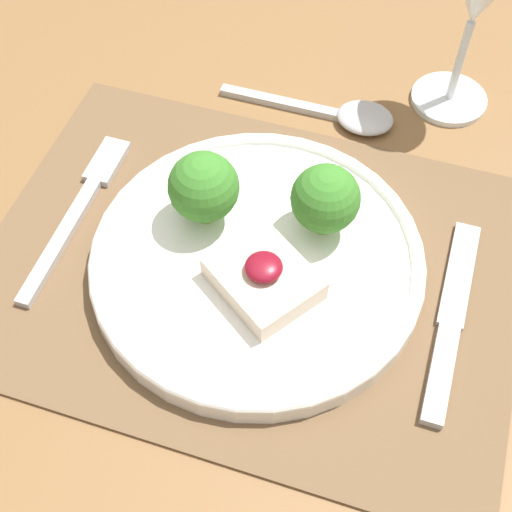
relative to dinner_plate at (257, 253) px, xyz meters
The scene contains 6 objects.
dining_table 0.09m from the dinner_plate, 165.37° to the right, with size 1.57×1.27×0.73m.
placemat 0.02m from the dinner_plate, 165.37° to the right, with size 0.42×0.32×0.00m, color brown.
dinner_plate is the anchor object (origin of this frame).
fork 0.16m from the dinner_plate, behind, with size 0.02×0.18×0.01m.
knife 0.16m from the dinner_plate, ahead, with size 0.02×0.18×0.01m.
spoon 0.19m from the dinner_plate, 80.77° to the left, with size 0.17×0.04×0.02m.
Camera 1 is at (0.10, -0.30, 1.21)m, focal length 50.00 mm.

